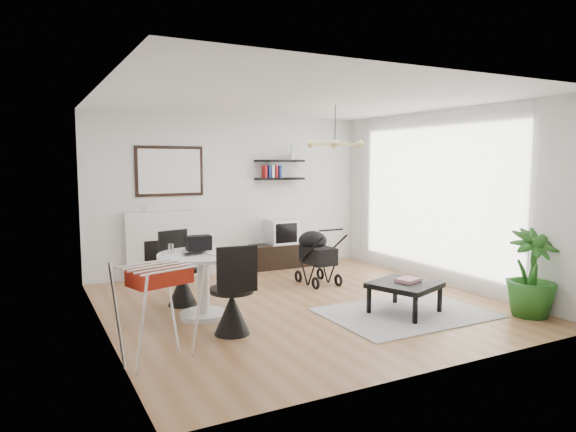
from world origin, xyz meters
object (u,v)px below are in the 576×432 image
dining_table (203,275)px  coffee_table (405,286)px  fireplace (172,236)px  stroller (316,258)px  potted_plant (531,273)px  tv_console (282,255)px  crt_tv (281,232)px  drying_rack (158,311)px

dining_table → coffee_table: size_ratio=1.14×
fireplace → stroller: fireplace is taller
stroller → potted_plant: size_ratio=0.85×
tv_console → crt_tv: (-0.02, -0.00, 0.44)m
coffee_table → potted_plant: potted_plant is taller
tv_console → crt_tv: 0.44m
dining_table → coffee_table: dining_table is taller
stroller → coffee_table: bearing=-86.6°
crt_tv → potted_plant: potted_plant is taller
potted_plant → drying_rack: bearing=171.8°
potted_plant → fireplace: bearing=128.6°
fireplace → stroller: size_ratio=2.35×
tv_console → potted_plant: potted_plant is taller
fireplace → dining_table: 2.40m
coffee_table → potted_plant: (1.31, -0.80, 0.19)m
fireplace → dining_table: (-0.25, -2.39, -0.16)m
drying_rack → coffee_table: size_ratio=0.99×
fireplace → drying_rack: size_ratio=2.29×
tv_console → dining_table: size_ratio=1.06×
fireplace → dining_table: fireplace is taller
stroller → potted_plant: 3.08m
crt_tv → potted_plant: size_ratio=0.47×
drying_rack → dining_table: bearing=37.1°
potted_plant → crt_tv: bearing=109.2°
stroller → tv_console: bearing=85.9°
dining_table → potted_plant: size_ratio=1.01×
stroller → coffee_table: stroller is taller
crt_tv → dining_table: bearing=-134.3°
fireplace → drying_rack: bearing=-106.9°
fireplace → potted_plant: size_ratio=2.00×
stroller → coffee_table: (0.15, -1.92, -0.04)m
crt_tv → dining_table: 3.14m
crt_tv → coffee_table: size_ratio=0.52×
fireplace → dining_table: bearing=-96.0°
dining_table → crt_tv: bearing=45.7°
tv_console → stroller: size_ratio=1.26×
crt_tv → coffee_table: (0.10, -3.26, -0.30)m
tv_console → dining_table: 3.17m
crt_tv → drying_rack: size_ratio=0.53×
fireplace → potted_plant: bearing=-51.4°
drying_rack → coffee_table: (3.12, 0.16, -0.14)m
fireplace → stroller: (1.89, -1.48, -0.29)m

